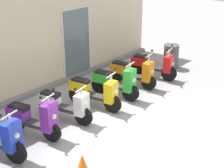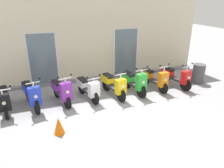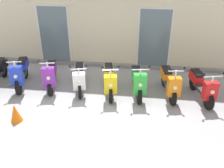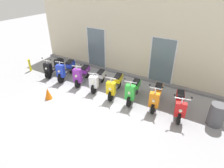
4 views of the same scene
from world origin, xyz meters
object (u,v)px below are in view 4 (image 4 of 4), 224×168
(scooter_black, at_px, (54,66))
(scooter_orange, at_px, (156,96))
(scooter_white, at_px, (98,79))
(curb_bollard, at_px, (30,65))
(trash_bin, at_px, (216,115))
(scooter_purple, at_px, (82,74))
(scooter_red, at_px, (180,104))
(traffic_cone, at_px, (48,93))
(scooter_yellow, at_px, (115,85))
(scooter_blue, at_px, (66,69))
(scooter_green, at_px, (133,90))

(scooter_black, xyz_separation_m, scooter_orange, (5.75, 0.02, 0.00))
(scooter_black, distance_m, scooter_white, 2.87)
(curb_bollard, bearing_deg, trash_bin, 2.30)
(scooter_purple, height_order, trash_bin, scooter_purple)
(scooter_red, xyz_separation_m, traffic_cone, (-5.17, -1.83, -0.20))
(scooter_purple, distance_m, trash_bin, 6.08)
(scooter_white, distance_m, trash_bin, 5.11)
(curb_bollard, bearing_deg, scooter_yellow, 3.39)
(scooter_blue, bearing_deg, scooter_yellow, -1.46)
(scooter_blue, distance_m, scooter_purple, 1.04)
(scooter_purple, xyz_separation_m, scooter_red, (4.82, -0.08, -0.01))
(scooter_green, relative_size, scooter_red, 0.96)
(scooter_black, relative_size, trash_bin, 1.78)
(scooter_purple, relative_size, scooter_red, 0.91)
(scooter_red, bearing_deg, scooter_white, 178.49)
(scooter_orange, height_order, traffic_cone, scooter_orange)
(curb_bollard, relative_size, trash_bin, 0.82)
(scooter_blue, xyz_separation_m, scooter_orange, (4.88, 0.03, -0.05))
(scooter_white, bearing_deg, scooter_yellow, -5.79)
(traffic_cone, bearing_deg, trash_bin, 16.39)
(scooter_orange, distance_m, traffic_cone, 4.63)
(scooter_orange, bearing_deg, scooter_white, -179.89)
(scooter_orange, bearing_deg, scooter_blue, -179.65)
(scooter_purple, height_order, scooter_yellow, scooter_purple)
(scooter_black, bearing_deg, scooter_red, -0.76)
(trash_bin, bearing_deg, scooter_orange, 178.88)
(scooter_red, relative_size, curb_bollard, 2.33)
(scooter_yellow, height_order, trash_bin, scooter_yellow)
(trash_bin, bearing_deg, scooter_blue, 179.89)
(scooter_black, xyz_separation_m, scooter_green, (4.77, -0.10, 0.02))
(scooter_red, bearing_deg, traffic_cone, -160.52)
(scooter_black, bearing_deg, scooter_blue, -0.79)
(scooter_blue, height_order, scooter_red, scooter_blue)
(scooter_orange, relative_size, trash_bin, 1.90)
(scooter_purple, distance_m, curb_bollard, 3.45)
(scooter_white, bearing_deg, traffic_cone, -124.32)
(scooter_purple, relative_size, trash_bin, 1.73)
(scooter_orange, bearing_deg, scooter_purple, -179.65)
(scooter_white, bearing_deg, scooter_blue, -179.30)
(scooter_green, bearing_deg, scooter_purple, 178.21)
(scooter_white, relative_size, scooter_red, 0.97)
(scooter_yellow, distance_m, traffic_cone, 2.96)
(scooter_blue, xyz_separation_m, traffic_cone, (0.69, -1.90, -0.25))
(scooter_black, height_order, scooter_white, scooter_white)
(scooter_white, relative_size, traffic_cone, 3.04)
(scooter_purple, bearing_deg, trash_bin, -0.19)
(scooter_purple, relative_size, scooter_orange, 0.91)
(scooter_blue, distance_m, scooter_orange, 4.88)
(curb_bollard, xyz_separation_m, traffic_cone, (3.07, -1.51, -0.09))
(scooter_purple, xyz_separation_m, scooter_green, (2.86, -0.09, 0.00))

